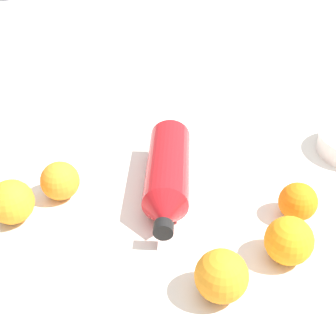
{
  "coord_description": "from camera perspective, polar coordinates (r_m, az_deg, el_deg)",
  "views": [
    {
      "loc": [
        0.18,
        0.63,
        0.56
      ],
      "look_at": [
        -0.04,
        -0.02,
        0.04
      ],
      "focal_mm": 51.06,
      "sensor_mm": 36.0,
      "label": 1
    }
  ],
  "objects": [
    {
      "name": "water_bottle",
      "position": [
        0.85,
        -0.07,
        -0.96
      ],
      "size": [
        0.16,
        0.27,
        0.08
      ],
      "rotation": [
        0.0,
        0.0,
        1.19
      ],
      "color": "red",
      "rests_on": "ground_plane"
    },
    {
      "name": "orange_3",
      "position": [
        0.75,
        14.25,
        -8.41
      ],
      "size": [
        0.08,
        0.08,
        0.08
      ],
      "primitive_type": "sphere",
      "color": "orange",
      "rests_on": "ground_plane"
    },
    {
      "name": "orange_4",
      "position": [
        0.84,
        -18.18,
        -3.86
      ],
      "size": [
        0.08,
        0.08,
        0.08
      ],
      "primitive_type": "sphere",
      "color": "orange",
      "rests_on": "ground_plane"
    },
    {
      "name": "orange_1",
      "position": [
        0.69,
        6.41,
        -12.69
      ],
      "size": [
        0.08,
        0.08,
        0.08
      ],
      "primitive_type": "sphere",
      "color": "orange",
      "rests_on": "ground_plane"
    },
    {
      "name": "ground_plane",
      "position": [
        0.87,
        -2.07,
        -3.2
      ],
      "size": [
        2.4,
        2.4,
        0.0
      ],
      "primitive_type": "plane",
      "color": "silver"
    },
    {
      "name": "orange_0",
      "position": [
        0.83,
        15.25,
        -3.91
      ],
      "size": [
        0.07,
        0.07,
        0.07
      ],
      "primitive_type": "sphere",
      "color": "orange",
      "rests_on": "ground_plane"
    },
    {
      "name": "orange_2",
      "position": [
        0.86,
        -12.77,
        -1.5
      ],
      "size": [
        0.07,
        0.07,
        0.07
      ],
      "primitive_type": "sphere",
      "color": "orange",
      "rests_on": "ground_plane"
    }
  ]
}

